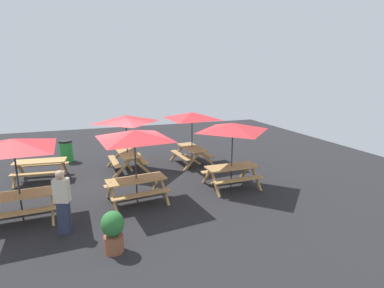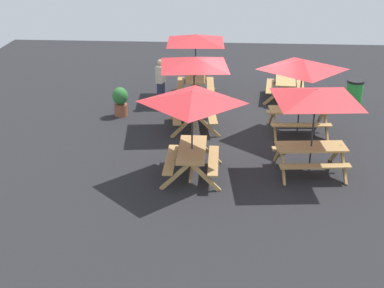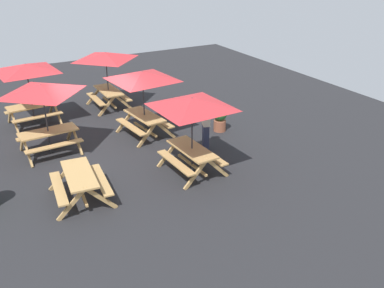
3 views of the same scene
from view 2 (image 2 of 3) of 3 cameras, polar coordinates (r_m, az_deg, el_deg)
ground_plane at (r=16.98m, az=5.69°, el=1.61°), size 24.00×24.00×0.00m
picnic_table_0 at (r=13.69m, az=13.05°, el=4.49°), size 2.81×2.81×2.34m
picnic_table_1 at (r=13.16m, az=0.00°, el=4.35°), size 2.01×2.01×2.34m
picnic_table_2 at (r=19.44m, az=0.38°, el=10.72°), size 2.82×2.82×2.34m
picnic_table_3 at (r=19.80m, az=9.93°, el=6.33°), size 1.92×1.67×0.81m
picnic_table_4 at (r=16.34m, az=11.70°, el=7.72°), size 2.13×2.13×2.34m
picnic_table_5 at (r=16.37m, az=0.22°, el=8.24°), size 2.81×2.81×2.34m
trash_bin_green at (r=19.49m, az=16.92°, el=5.16°), size 0.59×0.59×0.98m
potted_plant_0 at (r=18.01m, az=-7.65°, el=4.61°), size 0.52×0.52×0.98m
person_standing at (r=18.72m, az=-3.35°, el=6.68°), size 0.41×0.32×1.67m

